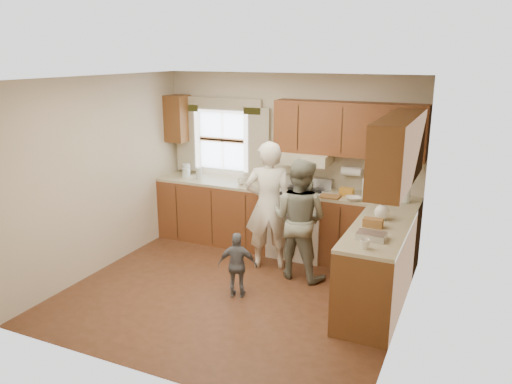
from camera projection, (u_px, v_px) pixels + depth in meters
The scene contains 6 objects.
room at pixel (233, 191), 5.65m from camera, with size 3.80×3.80×3.80m.
kitchen_fixtures at pixel (313, 207), 6.46m from camera, with size 3.80×2.25×2.15m.
stove at pixel (299, 222), 7.00m from camera, with size 0.76×0.67×1.07m.
woman_left at pixel (268, 206), 6.47m from camera, with size 0.62×0.41×1.70m, color white.
woman_right at pixel (299, 219), 6.21m from camera, with size 0.74×0.58×1.53m, color #253927.
child at pixel (238, 265), 5.76m from camera, with size 0.46×0.19×0.79m, color slate.
Camera 1 is at (2.48, -4.85, 2.75)m, focal length 35.00 mm.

